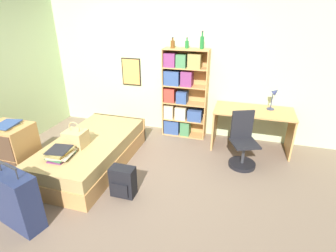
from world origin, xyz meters
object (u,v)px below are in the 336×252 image
(bed, at_px, (92,151))
(dresser, at_px, (13,151))
(magazine_pile_on_dresser, at_px, (7,125))
(bottle_brown, at_px, (187,44))
(book_stack_on_bed, at_px, (60,153))
(bookcase, at_px, (181,95))
(desk, at_px, (252,121))
(bottle_clear, at_px, (202,42))
(handbag, at_px, (76,138))
(desk_chair, at_px, (242,149))
(backpack, at_px, (123,182))
(suitcase, at_px, (17,200))
(desk_lamp, at_px, (275,95))
(bottle_green, at_px, (173,44))

(bed, xyz_separation_m, dresser, (-0.92, -0.61, 0.19))
(magazine_pile_on_dresser, relative_size, bottle_brown, 2.11)
(bed, relative_size, book_stack_on_bed, 5.19)
(bookcase, height_order, desk, bookcase)
(bottle_brown, bearing_deg, book_stack_on_bed, -120.71)
(bed, bearing_deg, bottle_brown, 52.27)
(bed, relative_size, bottle_clear, 6.73)
(handbag, height_order, desk_chair, desk_chair)
(book_stack_on_bed, xyz_separation_m, backpack, (0.89, 0.03, -0.31))
(dresser, xyz_separation_m, magazine_pile_on_dresser, (0.04, -0.01, 0.43))
(suitcase, xyz_separation_m, desk, (2.51, 2.67, 0.17))
(bed, xyz_separation_m, suitcase, (-0.09, -1.40, 0.13))
(magazine_pile_on_dresser, xyz_separation_m, desk, (3.30, 1.90, -0.32))
(suitcase, distance_m, desk, 3.67)
(book_stack_on_bed, bearing_deg, dresser, -179.67)
(suitcase, xyz_separation_m, desk_lamp, (2.80, 2.79, 0.63))
(dresser, distance_m, bottle_brown, 3.25)
(handbag, height_order, bookcase, bookcase)
(magazine_pile_on_dresser, bearing_deg, bottle_green, 49.22)
(suitcase, relative_size, magazine_pile_on_dresser, 2.14)
(bed, relative_size, backpack, 4.76)
(book_stack_on_bed, bearing_deg, bottle_green, 64.05)
(bottle_brown, height_order, bottle_clear, bottle_clear)
(bookcase, bearing_deg, handbag, -124.18)
(magazine_pile_on_dresser, xyz_separation_m, backpack, (1.68, 0.05, -0.63))
(bottle_green, height_order, bottle_brown, bottle_green)
(bookcase, distance_m, bottle_brown, 0.93)
(bed, relative_size, desk_chair, 2.28)
(bottle_brown, height_order, desk_chair, bottle_brown)
(handbag, bearing_deg, bottle_green, 59.97)
(desk, xyz_separation_m, desk_chair, (-0.12, -0.61, -0.23))
(desk_chair, xyz_separation_m, backpack, (-1.49, -1.23, -0.08))
(suitcase, relative_size, dresser, 1.01)
(magazine_pile_on_dresser, bearing_deg, dresser, 161.42)
(bookcase, relative_size, bottle_clear, 5.57)
(desk_lamp, bearing_deg, suitcase, -135.10)
(magazine_pile_on_dresser, bearing_deg, backpack, 1.67)
(bed, distance_m, desk_chair, 2.39)
(book_stack_on_bed, height_order, bookcase, bookcase)
(bookcase, bearing_deg, desk_chair, -33.55)
(book_stack_on_bed, height_order, bottle_green, bottle_green)
(handbag, distance_m, bottle_green, 2.29)
(magazine_pile_on_dresser, distance_m, desk_lamp, 4.12)
(handbag, xyz_separation_m, bottle_green, (0.99, 1.71, 1.16))
(backpack, bearing_deg, handbag, 160.09)
(magazine_pile_on_dresser, bearing_deg, bed, 35.23)
(book_stack_on_bed, height_order, dresser, dresser)
(suitcase, distance_m, dresser, 1.14)
(magazine_pile_on_dresser, xyz_separation_m, desk_lamp, (3.59, 2.02, 0.14))
(book_stack_on_bed, bearing_deg, suitcase, -90.15)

